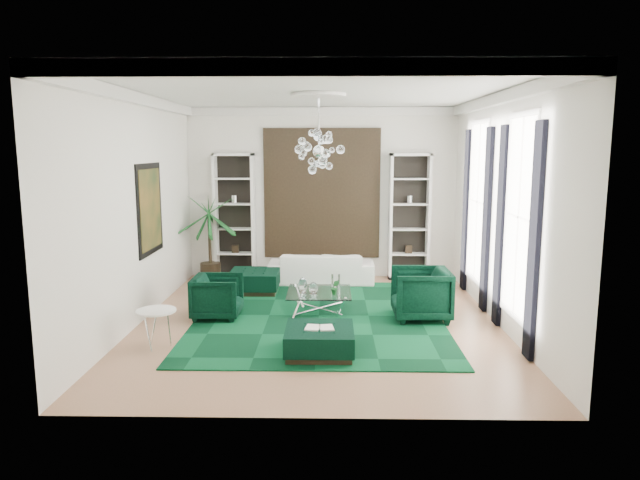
{
  "coord_description": "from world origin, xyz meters",
  "views": [
    {
      "loc": [
        0.21,
        -9.31,
        2.91
      ],
      "look_at": [
        0.02,
        0.5,
        1.32
      ],
      "focal_mm": 32.0,
      "sensor_mm": 36.0,
      "label": 1
    }
  ],
  "objects_px": {
    "armchair_right": "(421,294)",
    "side_table": "(157,329)",
    "sofa": "(321,268)",
    "armchair_left": "(217,297)",
    "ottoman_side": "(255,282)",
    "ottoman_front": "(320,341)",
    "coffee_table": "(319,302)",
    "palm": "(209,226)"
  },
  "relations": [
    {
      "from": "sofa",
      "to": "armchair_left",
      "type": "height_order",
      "value": "armchair_left"
    },
    {
      "from": "armchair_left",
      "to": "coffee_table",
      "type": "xyz_separation_m",
      "value": [
        1.75,
        0.35,
        -0.18
      ]
    },
    {
      "from": "sofa",
      "to": "armchair_right",
      "type": "bearing_deg",
      "value": 123.44
    },
    {
      "from": "ottoman_side",
      "to": "ottoman_front",
      "type": "bearing_deg",
      "value": -68.48
    },
    {
      "from": "sofa",
      "to": "armchair_right",
      "type": "distance_m",
      "value": 3.18
    },
    {
      "from": "side_table",
      "to": "ottoman_front",
      "type": "bearing_deg",
      "value": -5.95
    },
    {
      "from": "ottoman_side",
      "to": "side_table",
      "type": "relative_size",
      "value": 1.69
    },
    {
      "from": "ottoman_front",
      "to": "sofa",
      "type": "bearing_deg",
      "value": 90.65
    },
    {
      "from": "sofa",
      "to": "palm",
      "type": "xyz_separation_m",
      "value": [
        -2.45,
        0.1,
        0.89
      ]
    },
    {
      "from": "coffee_table",
      "to": "ottoman_side",
      "type": "relative_size",
      "value": 1.15
    },
    {
      "from": "armchair_right",
      "to": "side_table",
      "type": "distance_m",
      "value": 4.37
    },
    {
      "from": "armchair_right",
      "to": "palm",
      "type": "height_order",
      "value": "palm"
    },
    {
      "from": "ottoman_side",
      "to": "side_table",
      "type": "distance_m",
      "value": 3.45
    },
    {
      "from": "armchair_left",
      "to": "ottoman_front",
      "type": "distance_m",
      "value": 2.52
    },
    {
      "from": "coffee_table",
      "to": "ottoman_front",
      "type": "distance_m",
      "value": 2.1
    },
    {
      "from": "armchair_right",
      "to": "ottoman_front",
      "type": "relative_size",
      "value": 1.01
    },
    {
      "from": "palm",
      "to": "ottoman_front",
      "type": "bearing_deg",
      "value": -60.95
    },
    {
      "from": "coffee_table",
      "to": "side_table",
      "type": "height_order",
      "value": "side_table"
    },
    {
      "from": "coffee_table",
      "to": "armchair_left",
      "type": "bearing_deg",
      "value": -168.69
    },
    {
      "from": "armchair_left",
      "to": "coffee_table",
      "type": "height_order",
      "value": "armchair_left"
    },
    {
      "from": "armchair_left",
      "to": "armchair_right",
      "type": "xyz_separation_m",
      "value": [
        3.5,
        0.0,
        0.07
      ]
    },
    {
      "from": "coffee_table",
      "to": "palm",
      "type": "xyz_separation_m",
      "value": [
        -2.45,
        2.4,
        1.03
      ]
    },
    {
      "from": "armchair_right",
      "to": "ottoman_side",
      "type": "distance_m",
      "value": 3.59
    },
    {
      "from": "armchair_left",
      "to": "ottoman_side",
      "type": "distance_m",
      "value": 1.85
    },
    {
      "from": "sofa",
      "to": "side_table",
      "type": "relative_size",
      "value": 3.92
    },
    {
      "from": "ottoman_front",
      "to": "side_table",
      "type": "height_order",
      "value": "side_table"
    },
    {
      "from": "armchair_right",
      "to": "side_table",
      "type": "height_order",
      "value": "armchair_right"
    },
    {
      "from": "sofa",
      "to": "armchair_right",
      "type": "height_order",
      "value": "armchair_right"
    },
    {
      "from": "armchair_right",
      "to": "sofa",
      "type": "bearing_deg",
      "value": -146.56
    },
    {
      "from": "ottoman_side",
      "to": "ottoman_front",
      "type": "height_order",
      "value": "ottoman_side"
    },
    {
      "from": "ottoman_front",
      "to": "armchair_left",
      "type": "bearing_deg",
      "value": 135.81
    },
    {
      "from": "coffee_table",
      "to": "palm",
      "type": "bearing_deg",
      "value": 135.59
    },
    {
      "from": "sofa",
      "to": "ottoman_side",
      "type": "height_order",
      "value": "sofa"
    },
    {
      "from": "ottoman_side",
      "to": "palm",
      "type": "xyz_separation_m",
      "value": [
        -1.1,
        0.95,
        1.01
      ]
    },
    {
      "from": "sofa",
      "to": "coffee_table",
      "type": "relative_size",
      "value": 2.01
    },
    {
      "from": "ottoman_side",
      "to": "ottoman_front",
      "type": "xyz_separation_m",
      "value": [
        1.4,
        -3.55,
        -0.02
      ]
    },
    {
      "from": "armchair_left",
      "to": "ottoman_front",
      "type": "relative_size",
      "value": 0.85
    },
    {
      "from": "coffee_table",
      "to": "ottoman_front",
      "type": "xyz_separation_m",
      "value": [
        0.05,
        -2.1,
        -0.0
      ]
    },
    {
      "from": "ottoman_side",
      "to": "side_table",
      "type": "bearing_deg",
      "value": -106.86
    },
    {
      "from": "sofa",
      "to": "armchair_right",
      "type": "relative_size",
      "value": 2.33
    },
    {
      "from": "armchair_right",
      "to": "coffee_table",
      "type": "xyz_separation_m",
      "value": [
        -1.75,
        0.35,
        -0.25
      ]
    },
    {
      "from": "side_table",
      "to": "palm",
      "type": "relative_size",
      "value": 0.24
    }
  ]
}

